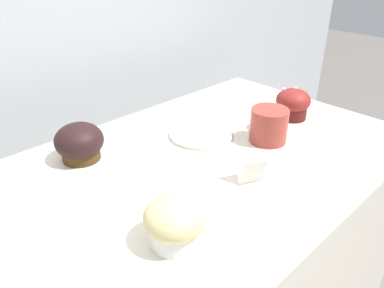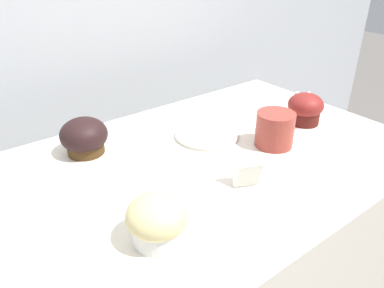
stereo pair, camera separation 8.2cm
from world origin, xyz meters
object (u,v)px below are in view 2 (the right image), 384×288
Objects in this scene: serving_plate at (207,135)px; muffin_back_left at (157,220)px; muffin_front_center at (84,137)px; coffee_cup at (275,128)px; muffin_back_right at (305,108)px.

muffin_back_left is at bearing -141.63° from serving_plate.
muffin_back_left is (-0.02, -0.35, -0.00)m from muffin_front_center.
coffee_cup reaches higher than serving_plate.
coffee_cup reaches higher than muffin_back_left.
muffin_front_center reaches higher than serving_plate.
muffin_front_center and muffin_back_right have the same top height.
muffin_back_right is 0.28m from serving_plate.
serving_plate is (0.28, -0.11, -0.04)m from muffin_front_center.
muffin_back_right is 0.16m from coffee_cup.
serving_plate is (-0.10, 0.13, -0.04)m from coffee_cup.
serving_plate is at bearing 159.46° from muffin_back_right.
muffin_back_left is 1.09× the size of muffin_back_right.
coffee_cup is at bearing -32.46° from muffin_front_center.
muffin_front_center is 0.45m from coffee_cup.
coffee_cup is (0.40, 0.11, 0.00)m from muffin_back_left.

